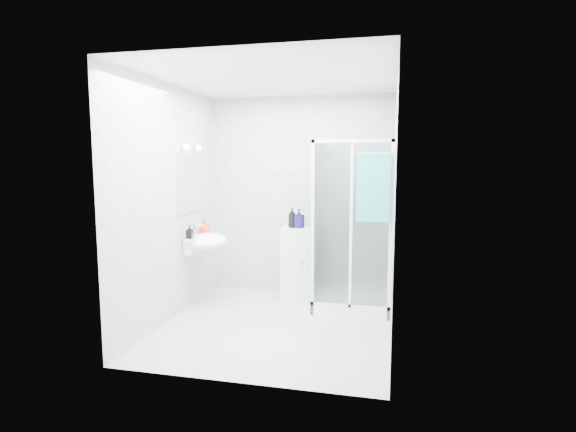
% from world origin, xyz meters
% --- Properties ---
extents(room, '(2.40, 2.60, 2.60)m').
position_xyz_m(room, '(0.00, 0.00, 1.30)').
color(room, silver).
rests_on(room, ground).
extents(shower_enclosure, '(0.90, 0.95, 2.00)m').
position_xyz_m(shower_enclosure, '(0.67, 0.77, 0.45)').
color(shower_enclosure, white).
rests_on(shower_enclosure, ground).
extents(wall_basin, '(0.46, 0.56, 0.35)m').
position_xyz_m(wall_basin, '(-0.99, 0.45, 0.80)').
color(wall_basin, white).
rests_on(wall_basin, ground).
extents(mirror, '(0.02, 0.60, 0.70)m').
position_xyz_m(mirror, '(-1.19, 0.45, 1.50)').
color(mirror, white).
rests_on(mirror, room).
extents(vanity_lights, '(0.10, 0.40, 0.08)m').
position_xyz_m(vanity_lights, '(-1.14, 0.45, 1.92)').
color(vanity_lights, silver).
rests_on(vanity_lights, room).
extents(wall_hooks, '(0.23, 0.06, 0.03)m').
position_xyz_m(wall_hooks, '(-0.25, 1.26, 1.62)').
color(wall_hooks, silver).
rests_on(wall_hooks, room).
extents(storage_cabinet, '(0.42, 0.42, 0.92)m').
position_xyz_m(storage_cabinet, '(0.01, 1.01, 0.46)').
color(storage_cabinet, white).
rests_on(storage_cabinet, ground).
extents(hand_towel, '(0.35, 0.05, 0.74)m').
position_xyz_m(hand_towel, '(0.99, 0.36, 1.50)').
color(hand_towel, teal).
rests_on(hand_towel, shower_enclosure).
extents(shampoo_bottle_a, '(0.10, 0.10, 0.26)m').
position_xyz_m(shampoo_bottle_a, '(-0.04, 0.98, 1.05)').
color(shampoo_bottle_a, black).
rests_on(shampoo_bottle_a, storage_cabinet).
extents(shampoo_bottle_b, '(0.13, 0.13, 0.24)m').
position_xyz_m(shampoo_bottle_b, '(0.05, 0.99, 1.04)').
color(shampoo_bottle_b, '#0D0B45').
rests_on(shampoo_bottle_b, storage_cabinet).
extents(soap_dispenser_orange, '(0.17, 0.17, 0.18)m').
position_xyz_m(soap_dispenser_orange, '(-1.07, 0.61, 0.95)').
color(soap_dispenser_orange, red).
rests_on(soap_dispenser_orange, wall_basin).
extents(soap_dispenser_black, '(0.08, 0.08, 0.16)m').
position_xyz_m(soap_dispenser_black, '(-1.11, 0.27, 0.94)').
color(soap_dispenser_black, black).
rests_on(soap_dispenser_black, wall_basin).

